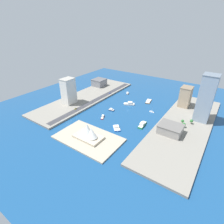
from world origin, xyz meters
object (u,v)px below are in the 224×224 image
Objects in this scene: warehouse_low_gray at (99,82)px; hatchback_blue at (110,93)px; barge_flat_brown at (148,101)px; apartment_midrise_tan at (185,97)px; ferry_green_doubledeck at (142,125)px; catamaran_blue at (117,128)px; hotel_broad_white at (69,91)px; traffic_light_waterfront at (93,102)px; yacht_sleek_gray at (127,93)px; ferry_white_commuter at (129,104)px; patrol_launch_navy at (111,110)px; sailboat_small_white at (152,112)px; carpark_squat_concrete at (170,129)px; tugboat_red at (103,117)px; taxi_yellow_cab at (76,109)px; opera_landmark at (88,133)px; tower_tall_glass at (206,98)px.

warehouse_low_gray is 5.74× the size of hatchback_blue.
apartment_midrise_tan is (-61.88, -14.26, 19.60)m from barge_flat_brown.
ferry_green_doubledeck is 106.95m from apartment_midrise_tan.
catamaran_blue is 0.38× the size of hotel_broad_white.
hatchback_blue is 59.86m from traffic_light_waterfront.
yacht_sleek_gray is 89.49m from traffic_light_waterfront.
patrol_launch_navy is (14.10, 38.37, -0.80)m from ferry_white_commuter.
hatchback_blue is (104.66, -23.44, 2.94)m from sailboat_small_white.
carpark_squat_concrete reaches higher than sailboat_small_white.
tugboat_red is at bearing 118.41° from hatchback_blue.
taxi_yellow_cab is 0.13× the size of opera_landmark.
sailboat_small_white is at bearing -147.94° from taxi_yellow_cab.
taxi_yellow_cab is (151.16, 121.00, -16.96)m from apartment_midrise_tan.
sailboat_small_white is 1.94× the size of hatchback_blue.
tower_tall_glass reaches higher than ferry_white_commuter.
ferry_white_commuter is at bearing 123.96° from yacht_sleek_gray.
traffic_light_waterfront is at bearing 93.26° from hatchback_blue.
sailboat_small_white is 84.65m from tower_tall_glass.
apartment_midrise_tan is 53.09m from tower_tall_glass.
tugboat_red is 2.11× the size of traffic_light_waterfront.
traffic_light_waterfront reaches higher than hatchback_blue.
apartment_midrise_tan is (-33.32, -99.89, 18.67)m from ferry_green_doubledeck.
yacht_sleek_gray is 2.56× the size of taxi_yellow_cab.
taxi_yellow_cab is at bearing 48.68° from ferry_white_commuter.
catamaran_blue is 0.25× the size of tower_tall_glass.
sailboat_small_white is 0.21× the size of hotel_broad_white.
ferry_green_doubledeck is 4.70× the size of taxi_yellow_cab.
apartment_midrise_tan is 166.01m from traffic_light_waterfront.
hotel_broad_white is at bearing 29.61° from traffic_light_waterfront.
ferry_green_doubledeck is 0.74× the size of carpark_squat_concrete.
sailboat_small_white reaches higher than traffic_light_waterfront.
hotel_broad_white is at bearing 98.19° from warehouse_low_gray.
catamaran_blue is 0.57× the size of carpark_squat_concrete.
hotel_broad_white reaches higher than warehouse_low_gray.
catamaran_blue is at bearing 90.63° from barge_flat_brown.
hatchback_blue reaches higher than patrol_launch_navy.
hotel_broad_white is 37.52m from taxi_yellow_cab.
ferry_green_doubledeck is (-52.55, 53.15, -0.04)m from ferry_white_commuter.
yacht_sleek_gray reaches higher than tugboat_red.
tugboat_red is at bearing 130.64° from warehouse_low_gray.
carpark_squat_concrete is at bearing 134.50° from sailboat_small_white.
hatchback_blue is (58.14, -19.20, 1.65)m from ferry_white_commuter.
hatchback_blue is at bearing -2.66° from tower_tall_glass.
traffic_light_waterfront reaches higher than taxi_yellow_cab.
hatchback_blue reaches higher than yacht_sleek_gray.
patrol_launch_navy is 62.57m from taxi_yellow_cab.
sailboat_small_white is 43.08m from barge_flat_brown.
carpark_squat_concrete is 167.57m from hatchback_blue.
taxi_yellow_cab is (185.98, 85.17, -34.90)m from tower_tall_glass.
opera_landmark is at bearing 50.29° from tower_tall_glass.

